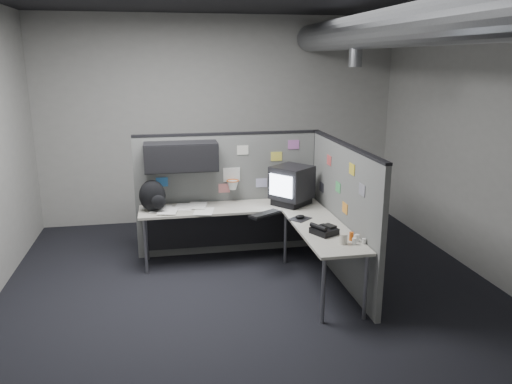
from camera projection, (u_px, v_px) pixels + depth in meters
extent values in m
cube|color=black|center=(253.00, 293.00, 5.61)|extent=(5.60, 5.60, 0.01)
cube|color=#9E9E99|center=(221.00, 121.00, 7.86)|extent=(5.60, 0.01, 3.20)
cube|color=#9E9E99|center=(351.00, 251.00, 2.53)|extent=(5.60, 0.01, 3.20)
cube|color=#9E9E99|center=(494.00, 144.00, 5.70)|extent=(0.01, 5.60, 3.20)
cylinder|color=slate|center=(386.00, 28.00, 5.12)|extent=(0.40, 5.49, 0.40)
cylinder|color=slate|center=(356.00, 54.00, 5.95)|extent=(0.16, 0.16, 0.30)
cube|color=slate|center=(229.00, 195.00, 6.62)|extent=(2.43, 0.06, 1.60)
cube|color=black|center=(228.00, 134.00, 6.41)|extent=(2.43, 0.07, 0.03)
cube|color=black|center=(315.00, 190.00, 6.83)|extent=(0.07, 0.07, 1.60)
cube|color=black|center=(181.00, 156.00, 6.17)|extent=(0.90, 0.35, 0.35)
cube|color=black|center=(182.00, 159.00, 6.01)|extent=(0.90, 0.02, 0.33)
cube|color=silver|center=(232.00, 175.00, 6.52)|extent=(0.22, 0.02, 0.18)
torus|color=#D85914|center=(233.00, 181.00, 6.45)|extent=(0.16, 0.16, 0.01)
cone|color=white|center=(233.00, 185.00, 6.46)|extent=(0.14, 0.14, 0.11)
cube|color=#337FCC|center=(162.00, 182.00, 6.38)|extent=(0.15, 0.01, 0.12)
cube|color=silver|center=(243.00, 150.00, 6.47)|extent=(0.15, 0.01, 0.12)
cube|color=silver|center=(262.00, 183.00, 6.63)|extent=(0.15, 0.01, 0.12)
cube|color=#E5D84C|center=(276.00, 156.00, 6.57)|extent=(0.15, 0.01, 0.12)
cube|color=#B266B2|center=(294.00, 145.00, 6.57)|extent=(0.15, 0.01, 0.12)
cube|color=#D87F7F|center=(224.00, 188.00, 6.55)|extent=(0.15, 0.01, 0.12)
cube|color=slate|center=(342.00, 214.00, 5.80)|extent=(0.06, 2.23, 1.60)
cube|color=black|center=(345.00, 144.00, 5.59)|extent=(0.07, 2.23, 0.03)
cube|color=#CC4C4C|center=(329.00, 160.00, 6.07)|extent=(0.01, 0.15, 0.12)
cube|color=#4CB266|center=(338.00, 187.00, 5.80)|extent=(0.01, 0.15, 0.12)
cube|color=gold|center=(352.00, 169.00, 5.34)|extent=(0.01, 0.15, 0.12)
cube|color=#26262D|center=(322.00, 187.00, 6.41)|extent=(0.01, 0.15, 0.12)
cube|color=gray|center=(362.00, 190.00, 5.10)|extent=(0.01, 0.15, 0.12)
cube|color=orange|center=(345.00, 208.00, 5.61)|extent=(0.01, 0.15, 0.12)
cube|color=#B5B2A3|center=(231.00, 208.00, 6.34)|extent=(2.30, 0.56, 0.03)
cube|color=#B5B2A3|center=(323.00, 230.00, 5.49)|extent=(0.56, 1.55, 0.03)
cube|color=black|center=(229.00, 226.00, 6.63)|extent=(2.18, 0.02, 0.55)
cylinder|color=gray|center=(146.00, 246.00, 6.03)|extent=(0.04, 0.04, 0.70)
cylinder|color=gray|center=(146.00, 234.00, 6.45)|extent=(0.04, 0.04, 0.70)
cylinder|color=gray|center=(285.00, 237.00, 6.34)|extent=(0.04, 0.04, 0.70)
cylinder|color=gray|center=(323.00, 291.00, 4.88)|extent=(0.04, 0.04, 0.70)
cylinder|color=gray|center=(366.00, 287.00, 4.96)|extent=(0.04, 0.04, 0.70)
cube|color=black|center=(291.00, 201.00, 6.42)|extent=(0.55, 0.55, 0.08)
cube|color=black|center=(292.00, 182.00, 6.35)|extent=(0.62, 0.62, 0.42)
cube|color=#D1E1F9|center=(281.00, 186.00, 6.18)|extent=(0.23, 0.27, 0.27)
cube|color=black|center=(265.00, 215.00, 5.96)|extent=(0.44, 0.36, 0.03)
cube|color=black|center=(265.00, 213.00, 5.95)|extent=(0.40, 0.32, 0.01)
cube|color=black|center=(300.00, 219.00, 5.84)|extent=(0.31, 0.30, 0.01)
ellipsoid|color=black|center=(300.00, 217.00, 5.83)|extent=(0.12, 0.08, 0.05)
cube|color=black|center=(324.00, 231.00, 5.34)|extent=(0.31, 0.32, 0.07)
cylinder|color=black|center=(318.00, 227.00, 5.29)|extent=(0.15, 0.22, 0.05)
cube|color=black|center=(329.00, 226.00, 5.35)|extent=(0.15, 0.16, 0.02)
cylinder|color=silver|center=(357.00, 238.00, 5.11)|extent=(0.06, 0.06, 0.08)
cylinder|color=silver|center=(354.00, 241.00, 5.03)|extent=(0.05, 0.05, 0.07)
cylinder|color=silver|center=(364.00, 241.00, 5.05)|extent=(0.05, 0.05, 0.06)
cylinder|color=#D85914|center=(351.00, 236.00, 5.14)|extent=(0.05, 0.05, 0.09)
cylinder|color=#BBB5A5|center=(344.00, 239.00, 5.04)|extent=(0.09, 0.09, 0.11)
cube|color=white|center=(204.00, 211.00, 6.13)|extent=(0.29, 0.36, 0.00)
cube|color=white|center=(184.00, 207.00, 6.30)|extent=(0.29, 0.36, 0.00)
cube|color=white|center=(161.00, 209.00, 6.20)|extent=(0.29, 0.36, 0.00)
cube|color=white|center=(197.00, 205.00, 6.34)|extent=(0.29, 0.36, 0.00)
cube|color=white|center=(168.00, 211.00, 6.11)|extent=(0.29, 0.36, 0.00)
cube|color=white|center=(154.00, 205.00, 6.32)|extent=(0.29, 0.36, 0.00)
ellipsoid|color=black|center=(152.00, 196.00, 6.10)|extent=(0.36, 0.30, 0.39)
ellipsoid|color=black|center=(158.00, 202.00, 6.02)|extent=(0.19, 0.13, 0.18)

